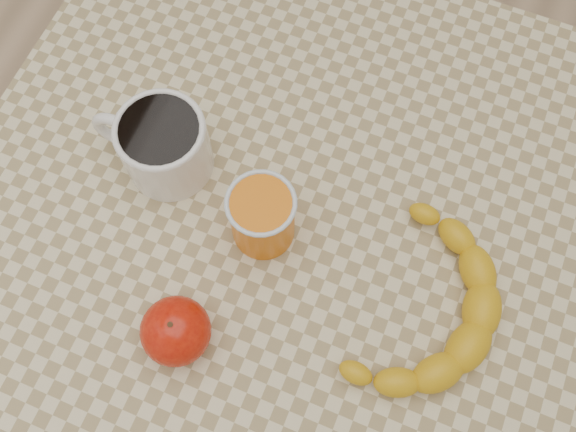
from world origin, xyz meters
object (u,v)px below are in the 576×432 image
at_px(coffee_mug, 162,144).
at_px(apple, 176,331).
at_px(banana, 425,310).
at_px(orange_juice_glass, 262,217).
at_px(table, 288,245).

xyz_separation_m(coffee_mug, apple, (0.10, -0.19, -0.01)).
relative_size(apple, banana, 0.29).
bearing_deg(orange_juice_glass, table, 43.24).
bearing_deg(apple, table, 71.11).
bearing_deg(coffee_mug, orange_juice_glass, -15.14).
xyz_separation_m(table, orange_juice_glass, (-0.02, -0.02, 0.13)).
bearing_deg(banana, table, 179.26).
height_order(table, apple, apple).
distance_m(orange_juice_glass, apple, 0.15).
relative_size(coffee_mug, banana, 0.49).
bearing_deg(table, coffee_mug, 173.94).
distance_m(orange_juice_glass, banana, 0.20).
height_order(apple, banana, apple).
distance_m(coffee_mug, orange_juice_glass, 0.15).
bearing_deg(apple, orange_juice_glass, 76.45).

